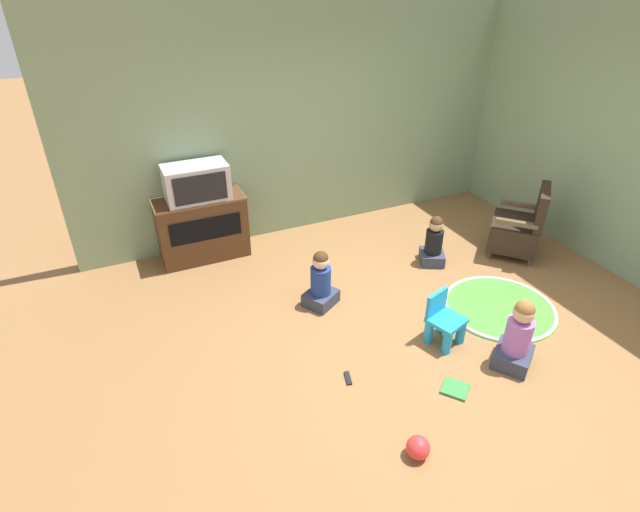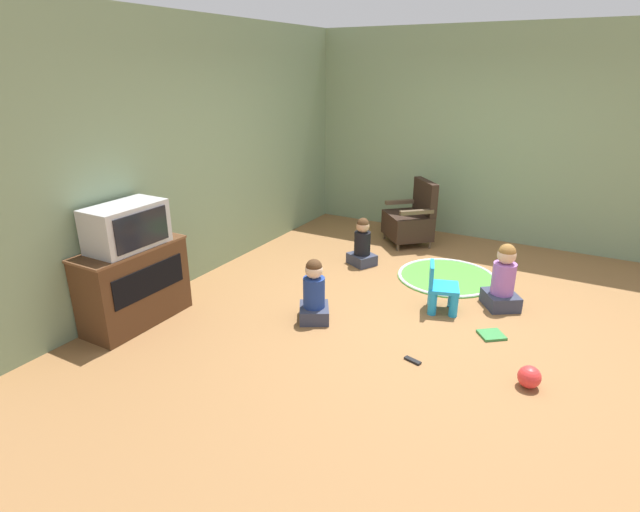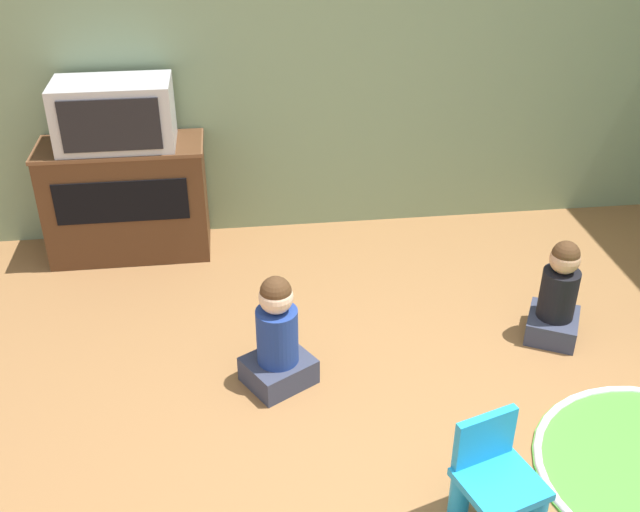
{
  "view_description": "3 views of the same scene",
  "coord_description": "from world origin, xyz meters",
  "px_view_note": "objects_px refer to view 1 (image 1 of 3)",
  "views": [
    {
      "loc": [
        -2.49,
        -3.03,
        3.12
      ],
      "look_at": [
        -0.84,
        0.57,
        0.74
      ],
      "focal_mm": 28.0,
      "sensor_mm": 36.0,
      "label": 1
    },
    {
      "loc": [
        -4.47,
        -1.36,
        2.32
      ],
      "look_at": [
        -0.69,
        0.77,
        0.66
      ],
      "focal_mm": 28.0,
      "sensor_mm": 36.0,
      "label": 2
    },
    {
      "loc": [
        -0.88,
        -2.19,
        2.52
      ],
      "look_at": [
        -0.5,
        0.87,
        0.71
      ],
      "focal_mm": 42.0,
      "sensor_mm": 36.0,
      "label": 3
    }
  ],
  "objects_px": {
    "tv_cabinet": "(202,227)",
    "television": "(196,182)",
    "book": "(455,389)",
    "yellow_kid_chair": "(444,323)",
    "child_watching_left": "(434,243)",
    "child_watching_right": "(321,282)",
    "toy_ball": "(418,448)",
    "remote_control": "(348,378)",
    "child_watching_center": "(517,338)",
    "black_armchair": "(519,228)"
  },
  "relations": [
    {
      "from": "black_armchair",
      "to": "child_watching_left",
      "type": "xyz_separation_m",
      "value": [
        -1.05,
        0.24,
        -0.08
      ]
    },
    {
      "from": "toy_ball",
      "to": "television",
      "type": "bearing_deg",
      "value": 101.91
    },
    {
      "from": "tv_cabinet",
      "to": "yellow_kid_chair",
      "type": "xyz_separation_m",
      "value": [
        1.66,
        -2.47,
        -0.19
      ]
    },
    {
      "from": "television",
      "to": "child_watching_left",
      "type": "bearing_deg",
      "value": -27.25
    },
    {
      "from": "yellow_kid_chair",
      "to": "television",
      "type": "bearing_deg",
      "value": 106.05
    },
    {
      "from": "child_watching_center",
      "to": "book",
      "type": "bearing_deg",
      "value": 150.35
    },
    {
      "from": "child_watching_left",
      "to": "book",
      "type": "distance_m",
      "value": 2.08
    },
    {
      "from": "yellow_kid_chair",
      "to": "child_watching_left",
      "type": "distance_m",
      "value": 1.43
    },
    {
      "from": "yellow_kid_chair",
      "to": "child_watching_left",
      "type": "bearing_deg",
      "value": 40.34
    },
    {
      "from": "black_armchair",
      "to": "child_watching_left",
      "type": "bearing_deg",
      "value": -55.87
    },
    {
      "from": "television",
      "to": "toy_ball",
      "type": "relative_size",
      "value": 4.02
    },
    {
      "from": "television",
      "to": "book",
      "type": "relative_size",
      "value": 2.44
    },
    {
      "from": "tv_cabinet",
      "to": "toy_ball",
      "type": "height_order",
      "value": "tv_cabinet"
    },
    {
      "from": "tv_cabinet",
      "to": "book",
      "type": "xyz_separation_m",
      "value": [
        1.38,
        -3.05,
        -0.38
      ]
    },
    {
      "from": "child_watching_right",
      "to": "remote_control",
      "type": "xyz_separation_m",
      "value": [
        -0.24,
        -1.09,
        -0.26
      ]
    },
    {
      "from": "child_watching_left",
      "to": "book",
      "type": "bearing_deg",
      "value": 177.38
    },
    {
      "from": "yellow_kid_chair",
      "to": "child_watching_left",
      "type": "relative_size",
      "value": 0.83
    },
    {
      "from": "black_armchair",
      "to": "book",
      "type": "height_order",
      "value": "black_armchair"
    },
    {
      "from": "toy_ball",
      "to": "remote_control",
      "type": "relative_size",
      "value": 1.12
    },
    {
      "from": "black_armchair",
      "to": "child_watching_center",
      "type": "bearing_deg",
      "value": 3.59
    },
    {
      "from": "tv_cabinet",
      "to": "book",
      "type": "distance_m",
      "value": 3.37
    },
    {
      "from": "book",
      "to": "television",
      "type": "bearing_deg",
      "value": -13.85
    },
    {
      "from": "television",
      "to": "yellow_kid_chair",
      "type": "bearing_deg",
      "value": -55.96
    },
    {
      "from": "toy_ball",
      "to": "book",
      "type": "xyz_separation_m",
      "value": [
        0.66,
        0.41,
        -0.08
      ]
    },
    {
      "from": "toy_ball",
      "to": "book",
      "type": "relative_size",
      "value": 0.61
    },
    {
      "from": "child_watching_center",
      "to": "child_watching_right",
      "type": "height_order",
      "value": "child_watching_center"
    },
    {
      "from": "black_armchair",
      "to": "book",
      "type": "bearing_deg",
      "value": -6.15
    },
    {
      "from": "toy_ball",
      "to": "remote_control",
      "type": "xyz_separation_m",
      "value": [
        -0.1,
        0.89,
        -0.08
      ]
    },
    {
      "from": "remote_control",
      "to": "television",
      "type": "bearing_deg",
      "value": 29.45
    },
    {
      "from": "black_armchair",
      "to": "tv_cabinet",
      "type": "bearing_deg",
      "value": -66.19
    },
    {
      "from": "tv_cabinet",
      "to": "remote_control",
      "type": "height_order",
      "value": "tv_cabinet"
    },
    {
      "from": "tv_cabinet",
      "to": "book",
      "type": "relative_size",
      "value": 3.58
    },
    {
      "from": "book",
      "to": "remote_control",
      "type": "bearing_deg",
      "value": 19.02
    },
    {
      "from": "yellow_kid_chair",
      "to": "tv_cabinet",
      "type": "bearing_deg",
      "value": 105.9
    },
    {
      "from": "tv_cabinet",
      "to": "child_watching_right",
      "type": "height_order",
      "value": "tv_cabinet"
    },
    {
      "from": "yellow_kid_chair",
      "to": "toy_ball",
      "type": "bearing_deg",
      "value": -151.73
    },
    {
      "from": "television",
      "to": "black_armchair",
      "type": "relative_size",
      "value": 0.81
    },
    {
      "from": "book",
      "to": "remote_control",
      "type": "relative_size",
      "value": 1.85
    },
    {
      "from": "black_armchair",
      "to": "remote_control",
      "type": "distance_m",
      "value": 3.05
    },
    {
      "from": "television",
      "to": "book",
      "type": "xyz_separation_m",
      "value": [
        1.38,
        -3.03,
        -0.95
      ]
    },
    {
      "from": "tv_cabinet",
      "to": "television",
      "type": "height_order",
      "value": "television"
    },
    {
      "from": "tv_cabinet",
      "to": "black_armchair",
      "type": "distance_m",
      "value": 3.77
    },
    {
      "from": "black_armchair",
      "to": "child_watching_center",
      "type": "relative_size",
      "value": 1.28
    },
    {
      "from": "black_armchair",
      "to": "book",
      "type": "distance_m",
      "value": 2.61
    },
    {
      "from": "child_watching_right",
      "to": "toy_ball",
      "type": "height_order",
      "value": "child_watching_right"
    },
    {
      "from": "tv_cabinet",
      "to": "child_watching_right",
      "type": "xyz_separation_m",
      "value": [
        0.86,
        -1.47,
        -0.12
      ]
    },
    {
      "from": "yellow_kid_chair",
      "to": "book",
      "type": "distance_m",
      "value": 0.67
    },
    {
      "from": "yellow_kid_chair",
      "to": "child_watching_left",
      "type": "xyz_separation_m",
      "value": [
        0.75,
        1.22,
        0.05
      ]
    },
    {
      "from": "book",
      "to": "yellow_kid_chair",
      "type": "bearing_deg",
      "value": -64.47
    },
    {
      "from": "child_watching_left",
      "to": "child_watching_right",
      "type": "xyz_separation_m",
      "value": [
        -1.55,
        -0.21,
        0.01
      ]
    }
  ]
}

